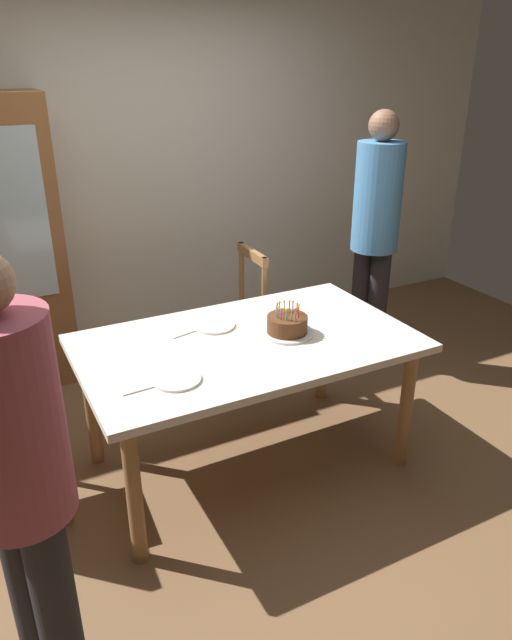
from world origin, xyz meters
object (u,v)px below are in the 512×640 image
(person_celebrant, at_px, (18,474))
(dining_table, at_px, (247,355))
(birthday_cake, at_px, (287,326))
(plate_far_side, at_px, (214,326))
(chair_spindle_back, at_px, (229,324))
(plate_near_celebrant, at_px, (177,379))
(person_guest, at_px, (375,227))

(person_celebrant, bearing_deg, dining_table, 34.79)
(birthday_cake, distance_m, plate_far_side, 0.40)
(birthday_cake, distance_m, person_celebrant, 1.60)
(chair_spindle_back, bearing_deg, birthday_cake, -94.03)
(person_celebrant, bearing_deg, plate_near_celebrant, 39.72)
(birthday_cake, xyz_separation_m, plate_far_side, (-0.30, 0.26, -0.04))
(person_celebrant, bearing_deg, plate_far_side, 43.70)
(plate_near_celebrant, xyz_separation_m, person_celebrant, (-0.71, -0.59, 0.16))
(chair_spindle_back, distance_m, person_guest, 1.20)
(dining_table, height_order, person_guest, person_guest)
(birthday_cake, height_order, plate_near_celebrant, birthday_cake)
(chair_spindle_back, xyz_separation_m, person_celebrant, (-1.45, -1.64, 0.46))
(chair_spindle_back, xyz_separation_m, person_guest, (1.05, -0.13, 0.56))
(dining_table, relative_size, person_celebrant, 1.04)
(dining_table, distance_m, person_guest, 1.53)
(dining_table, relative_size, chair_spindle_back, 1.78)
(birthday_cake, height_order, person_celebrant, person_celebrant)
(dining_table, distance_m, chair_spindle_back, 0.89)
(plate_near_celebrant, height_order, person_celebrant, person_celebrant)
(birthday_cake, bearing_deg, person_celebrant, -150.54)
(dining_table, relative_size, birthday_cake, 6.03)
(chair_spindle_back, distance_m, person_celebrant, 2.24)
(chair_spindle_back, bearing_deg, plate_far_side, -121.19)
(dining_table, bearing_deg, chair_spindle_back, 71.44)
(chair_spindle_back, relative_size, person_celebrant, 0.59)
(dining_table, xyz_separation_m, person_guest, (1.32, 0.69, 0.35))
(dining_table, xyz_separation_m, plate_far_side, (-0.08, 0.23, 0.09))
(dining_table, height_order, person_celebrant, person_celebrant)
(plate_near_celebrant, distance_m, person_guest, 2.03)
(plate_near_celebrant, bearing_deg, plate_far_side, 49.95)
(birthday_cake, bearing_deg, chair_spindle_back, 85.97)
(dining_table, xyz_separation_m, plate_near_celebrant, (-0.46, -0.23, 0.09))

